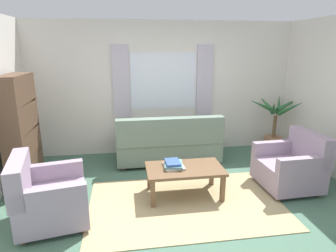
{
  "coord_description": "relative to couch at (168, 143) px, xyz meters",
  "views": [
    {
      "loc": [
        -0.8,
        -3.54,
        2.13
      ],
      "look_at": [
        -0.14,
        0.7,
        0.94
      ],
      "focal_mm": 31.21,
      "sensor_mm": 36.0,
      "label": 1
    }
  ],
  "objects": [
    {
      "name": "ground_plane",
      "position": [
        0.0,
        -1.55,
        -0.37
      ],
      "size": [
        6.24,
        6.24,
        0.0
      ],
      "primitive_type": "plane",
      "color": "#476B56"
    },
    {
      "name": "wall_back",
      "position": [
        0.0,
        0.71,
        0.93
      ],
      "size": [
        5.32,
        0.12,
        2.6
      ],
      "primitive_type": "cube",
      "color": "silver",
      "rests_on": "ground_plane"
    },
    {
      "name": "window_with_curtains",
      "position": [
        0.0,
        0.63,
        1.08
      ],
      "size": [
        1.98,
        0.07,
        1.4
      ],
      "color": "white"
    },
    {
      "name": "area_rug",
      "position": [
        0.0,
        -1.55,
        -0.36
      ],
      "size": [
        2.64,
        1.7,
        0.01
      ],
      "primitive_type": "cube",
      "color": "tan",
      "rests_on": "ground_plane"
    },
    {
      "name": "couch",
      "position": [
        0.0,
        0.0,
        0.0
      ],
      "size": [
        1.9,
        0.82,
        0.92
      ],
      "rotation": [
        0.0,
        0.0,
        3.14
      ],
      "color": "slate",
      "rests_on": "ground_plane"
    },
    {
      "name": "armchair_left",
      "position": [
        -1.77,
        -1.71,
        -0.01
      ],
      "size": [
        0.96,
        0.98,
        0.88
      ],
      "rotation": [
        0.0,
        0.0,
        1.75
      ],
      "color": "#998499",
      "rests_on": "ground_plane"
    },
    {
      "name": "armchair_right",
      "position": [
        1.7,
        -1.3,
        -0.01
      ],
      "size": [
        0.85,
        0.87,
        0.88
      ],
      "rotation": [
        0.0,
        0.0,
        -1.54
      ],
      "color": "#998499",
      "rests_on": "ground_plane"
    },
    {
      "name": "coffee_table",
      "position": [
        0.03,
        -1.3,
        0.01
      ],
      "size": [
        1.1,
        0.64,
        0.44
      ],
      "color": "brown",
      "rests_on": "ground_plane"
    },
    {
      "name": "book_stack_on_table",
      "position": [
        -0.12,
        -1.25,
        0.11
      ],
      "size": [
        0.3,
        0.35,
        0.09
      ],
      "color": "beige",
      "rests_on": "coffee_table"
    },
    {
      "name": "potted_plant",
      "position": [
        2.23,
        0.23,
        0.17
      ],
      "size": [
        1.32,
        1.05,
        1.19
      ],
      "color": "#9E6B4C",
      "rests_on": "ground_plane"
    },
    {
      "name": "bookshelf",
      "position": [
        -2.35,
        -0.47,
        0.52
      ],
      "size": [
        0.3,
        0.94,
        1.72
      ],
      "rotation": [
        0.0,
        0.0,
        -1.57
      ],
      "color": "brown",
      "rests_on": "ground_plane"
    }
  ]
}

